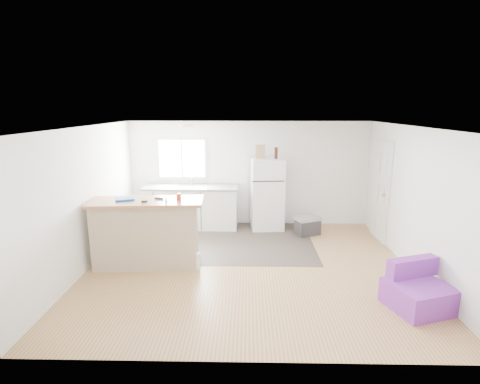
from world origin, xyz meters
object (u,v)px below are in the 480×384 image
(red_cup, at_px, (179,197))
(cleaner_jug, at_px, (195,261))
(refrigerator, at_px, (267,194))
(purple_seat, at_px, (418,292))
(cooler, at_px, (307,225))
(mop, at_px, (164,255))
(cardboard_box, at_px, (260,152))
(bottle_right, at_px, (276,153))
(blue_tray, at_px, (125,199))
(bottle_left, at_px, (276,153))
(kitchen_cabinets, at_px, (191,207))
(peninsula, at_px, (146,233))

(red_cup, bearing_deg, cleaner_jug, -32.92)
(refrigerator, bearing_deg, purple_seat, -65.74)
(refrigerator, distance_m, cooler, 1.14)
(mop, xyz_separation_m, cardboard_box, (1.70, 2.22, 1.52))
(mop, height_order, bottle_right, bottle_right)
(cleaner_jug, bearing_deg, cooler, 17.92)
(red_cup, bearing_deg, blue_tray, -178.60)
(bottle_left, bearing_deg, purple_seat, -62.79)
(bottle_right, bearing_deg, bottle_left, -89.33)
(mop, distance_m, bottle_left, 3.34)
(kitchen_cabinets, relative_size, cleaner_jug, 6.39)
(kitchen_cabinets, bearing_deg, red_cup, -85.63)
(cooler, bearing_deg, purple_seat, -94.66)
(kitchen_cabinets, distance_m, refrigerator, 1.76)
(mop, relative_size, blue_tray, 4.25)
(kitchen_cabinets, height_order, purple_seat, kitchen_cabinets)
(blue_tray, relative_size, cardboard_box, 1.00)
(cooler, height_order, cleaner_jug, cooler)
(purple_seat, xyz_separation_m, bottle_right, (-1.74, 3.39, 1.50))
(purple_seat, bearing_deg, kitchen_cabinets, 118.01)
(refrigerator, relative_size, red_cup, 13.37)
(peninsula, xyz_separation_m, red_cup, (0.58, 0.00, 0.64))
(bottle_left, bearing_deg, red_cup, -131.15)
(mop, xyz_separation_m, red_cup, (0.27, 0.14, 1.00))
(peninsula, relative_size, purple_seat, 2.05)
(kitchen_cabinets, bearing_deg, cooler, -8.99)
(kitchen_cabinets, xyz_separation_m, red_cup, (0.13, -2.12, 0.74))
(cardboard_box, relative_size, bottle_right, 1.20)
(purple_seat, height_order, cleaner_jug, purple_seat)
(cleaner_jug, distance_m, bottle_left, 3.11)
(peninsula, height_order, cooler, peninsula)
(cleaner_jug, height_order, bottle_right, bottle_right)
(refrigerator, relative_size, mop, 1.26)
(purple_seat, xyz_separation_m, red_cup, (-3.51, 1.34, 1.00))
(red_cup, xyz_separation_m, cardboard_box, (1.44, 2.08, 0.52))
(kitchen_cabinets, height_order, blue_tray, kitchen_cabinets)
(refrigerator, distance_m, mop, 2.97)
(refrigerator, bearing_deg, bottle_right, -20.24)
(cardboard_box, bearing_deg, cleaner_jug, -117.30)
(peninsula, distance_m, cooler, 3.49)
(peninsula, relative_size, cooler, 3.18)
(refrigerator, distance_m, bottle_left, 0.95)
(peninsula, bearing_deg, purple_seat, -22.04)
(cooler, distance_m, blue_tray, 3.90)
(bottle_right, bearing_deg, mop, -133.04)
(cooler, xyz_separation_m, cleaner_jug, (-2.19, -1.84, -0.05))
(bottle_left, relative_size, bottle_right, 1.00)
(bottle_right, bearing_deg, refrigerator, 164.54)
(refrigerator, height_order, bottle_left, bottle_left)
(peninsula, distance_m, cardboard_box, 3.12)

